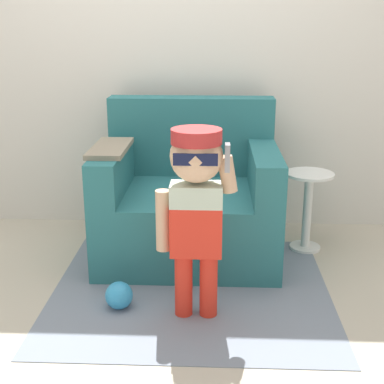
# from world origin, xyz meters

# --- Properties ---
(ground_plane) EXTENTS (10.00, 10.00, 0.00)m
(ground_plane) POSITION_xyz_m (0.00, 0.00, 0.00)
(ground_plane) COLOR #BCB29E
(wall_back) EXTENTS (10.00, 0.05, 2.60)m
(wall_back) POSITION_xyz_m (0.00, 0.70, 1.30)
(wall_back) COLOR silver
(wall_back) RESTS_ON ground_plane
(armchair) EXTENTS (1.13, 0.93, 0.97)m
(armchair) POSITION_xyz_m (0.16, 0.14, 0.35)
(armchair) COLOR #286B70
(armchair) RESTS_ON ground_plane
(person_child) EXTENTS (0.40, 0.30, 0.97)m
(person_child) POSITION_xyz_m (0.24, -0.68, 0.65)
(person_child) COLOR red
(person_child) RESTS_ON ground_plane
(side_table) EXTENTS (0.31, 0.31, 0.53)m
(side_table) POSITION_xyz_m (0.94, 0.20, 0.32)
(side_table) COLOR white
(side_table) RESTS_ON ground_plane
(rug) EXTENTS (1.54, 1.43, 0.01)m
(rug) POSITION_xyz_m (0.20, -0.41, 0.00)
(rug) COLOR gray
(rug) RESTS_ON ground_plane
(toy_ball) EXTENTS (0.15, 0.15, 0.15)m
(toy_ball) POSITION_xyz_m (-0.17, -0.63, 0.07)
(toy_ball) COLOR #3399D1
(toy_ball) RESTS_ON ground_plane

